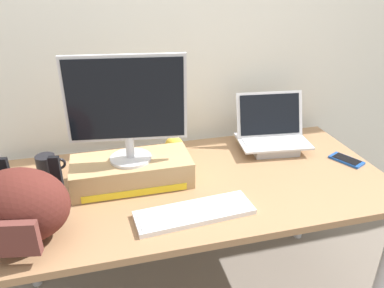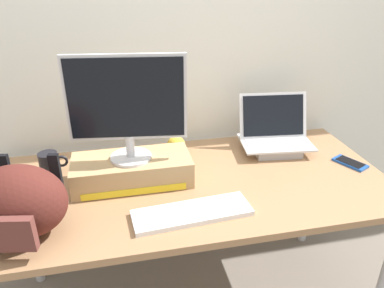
# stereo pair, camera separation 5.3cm
# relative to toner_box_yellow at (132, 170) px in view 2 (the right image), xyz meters

# --- Properties ---
(back_wall) EXTENTS (7.00, 0.10, 2.60)m
(back_wall) POSITION_rel_toner_box_yellow_xyz_m (0.25, 0.45, 0.50)
(back_wall) COLOR silver
(back_wall) RESTS_ON ground
(desk) EXTENTS (1.72, 0.81, 0.75)m
(desk) POSITION_rel_toner_box_yellow_xyz_m (0.25, -0.05, -0.13)
(desk) COLOR #99704C
(desk) RESTS_ON ground
(toner_box_yellow) EXTENTS (0.50, 0.23, 0.11)m
(toner_box_yellow) POSITION_rel_toner_box_yellow_xyz_m (0.00, 0.00, 0.00)
(toner_box_yellow) COLOR tan
(toner_box_yellow) RESTS_ON desk
(desktop_monitor) EXTENTS (0.47, 0.17, 0.44)m
(desktop_monitor) POSITION_rel_toner_box_yellow_xyz_m (-0.00, -0.00, 0.29)
(desktop_monitor) COLOR silver
(desktop_monitor) RESTS_ON toner_box_yellow
(open_laptop) EXTENTS (0.37, 0.27, 0.27)m
(open_laptop) POSITION_rel_toner_box_yellow_xyz_m (0.72, 0.16, -0.00)
(open_laptop) COLOR #ADADB2
(open_laptop) RESTS_ON desk
(external_keyboard) EXTENTS (0.46, 0.17, 0.02)m
(external_keyboard) POSITION_rel_toner_box_yellow_xyz_m (0.20, -0.29, -0.05)
(external_keyboard) COLOR white
(external_keyboard) RESTS_ON desk
(messenger_backpack) EXTENTS (0.36, 0.32, 0.26)m
(messenger_backpack) POSITION_rel_toner_box_yellow_xyz_m (-0.39, -0.27, 0.07)
(messenger_backpack) COLOR #4C1E19
(messenger_backpack) RESTS_ON desk
(coffee_mug) EXTENTS (0.13, 0.08, 0.10)m
(coffee_mug) POSITION_rel_toner_box_yellow_xyz_m (-0.36, 0.15, -0.01)
(coffee_mug) COLOR black
(coffee_mug) RESTS_ON desk
(cell_phone) EXTENTS (0.13, 0.17, 0.01)m
(cell_phone) POSITION_rel_toner_box_yellow_xyz_m (1.01, -0.06, -0.05)
(cell_phone) COLOR #19479E
(cell_phone) RESTS_ON desk
(plush_toy) EXTENTS (0.09, 0.09, 0.09)m
(plush_toy) POSITION_rel_toner_box_yellow_xyz_m (0.23, 0.22, -0.01)
(plush_toy) COLOR gold
(plush_toy) RESTS_ON desk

